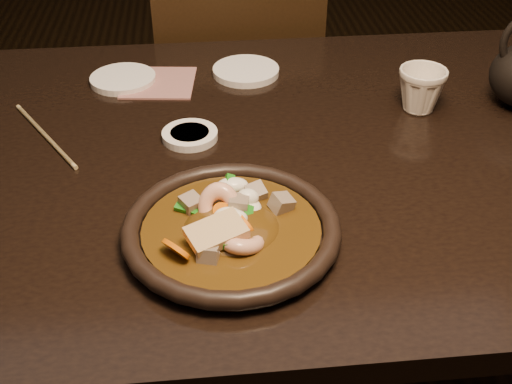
{
  "coord_description": "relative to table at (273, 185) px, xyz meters",
  "views": [
    {
      "loc": [
        -0.12,
        -0.89,
        1.31
      ],
      "look_at": [
        -0.05,
        -0.19,
        0.8
      ],
      "focal_mm": 45.0,
      "sensor_mm": 36.0,
      "label": 1
    }
  ],
  "objects": [
    {
      "name": "saucer_left",
      "position": [
        -0.26,
        0.27,
        0.08
      ],
      "size": [
        0.13,
        0.13,
        0.01
      ],
      "primitive_type": "cylinder",
      "color": "white",
      "rests_on": "table"
    },
    {
      "name": "napkin",
      "position": [
        -0.19,
        0.25,
        0.08
      ],
      "size": [
        0.15,
        0.15,
        0.0
      ],
      "primitive_type": "cube",
      "rotation": [
        0.0,
        0.0,
        -0.11
      ],
      "color": "#9D6460",
      "rests_on": "table"
    },
    {
      "name": "chair",
      "position": [
        -0.02,
        0.62,
        -0.2
      ],
      "size": [
        0.44,
        0.44,
        0.87
      ],
      "rotation": [
        0.0,
        0.0,
        3.2
      ],
      "color": "black",
      "rests_on": "floor"
    },
    {
      "name": "plate",
      "position": [
        -0.09,
        -0.23,
        0.09
      ],
      "size": [
        0.3,
        0.3,
        0.03
      ],
      "color": "black",
      "rests_on": "table"
    },
    {
      "name": "tea_cup",
      "position": [
        0.27,
        0.1,
        0.12
      ],
      "size": [
        0.1,
        0.1,
        0.09
      ],
      "primitive_type": "imported",
      "rotation": [
        0.0,
        0.0,
        -0.26
      ],
      "color": "beige",
      "rests_on": "table"
    },
    {
      "name": "chopsticks",
      "position": [
        -0.38,
        0.07,
        0.08
      ],
      "size": [
        0.14,
        0.22,
        0.01
      ],
      "rotation": [
        0.0,
        0.0,
        0.54
      ],
      "color": "tan",
      "rests_on": "table"
    },
    {
      "name": "saucer_right",
      "position": [
        -0.02,
        0.28,
        0.08
      ],
      "size": [
        0.13,
        0.13,
        0.01
      ],
      "primitive_type": "cylinder",
      "color": "white",
      "rests_on": "table"
    },
    {
      "name": "table",
      "position": [
        0.0,
        0.0,
        0.0
      ],
      "size": [
        1.6,
        0.9,
        0.75
      ],
      "color": "black",
      "rests_on": "floor"
    },
    {
      "name": "soy_dish",
      "position": [
        -0.14,
        0.04,
        0.08
      ],
      "size": [
        0.09,
        0.09,
        0.01
      ],
      "primitive_type": "cylinder",
      "color": "white",
      "rests_on": "table"
    },
    {
      "name": "stirfry",
      "position": [
        -0.09,
        -0.22,
        0.1
      ],
      "size": [
        0.19,
        0.17,
        0.06
      ],
      "color": "#3E270B",
      "rests_on": "plate"
    }
  ]
}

